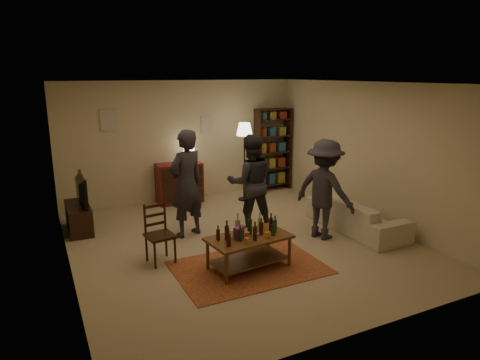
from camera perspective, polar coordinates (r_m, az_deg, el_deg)
floor at (r=7.51m, az=0.03°, el=-8.24°), size 6.00×6.00×0.00m
room_shell at (r=9.59m, az=-11.43°, el=7.59°), size 6.00×6.00×6.00m
rug at (r=6.59m, az=1.19°, el=-11.55°), size 2.20×1.50×0.01m
coffee_table at (r=6.41m, az=1.17°, el=-8.07°), size 1.30×0.80×0.84m
dining_chair at (r=6.73m, az=-10.83°, el=-6.74°), size 0.46×0.46×0.94m
tv_stand at (r=8.44m, az=-20.74°, el=-3.88°), size 0.40×1.00×1.06m
dresser at (r=9.70m, az=-8.04°, el=-0.24°), size 1.00×0.50×1.36m
bookshelf at (r=10.62m, az=4.36°, el=4.18°), size 0.90×0.34×2.02m
floor_lamp at (r=9.59m, az=0.60°, el=6.05°), size 0.36×0.36×1.78m
sofa at (r=8.26m, az=15.18°, el=-4.41°), size 0.81×2.08×0.61m
person_left at (r=7.58m, az=-7.17°, el=-0.50°), size 0.81×0.67×1.92m
person_right at (r=7.85m, az=1.42°, el=-0.36°), size 1.03×0.90×1.80m
person_by_sofa at (r=7.60m, az=11.20°, el=-1.26°), size 1.01×1.29×1.76m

